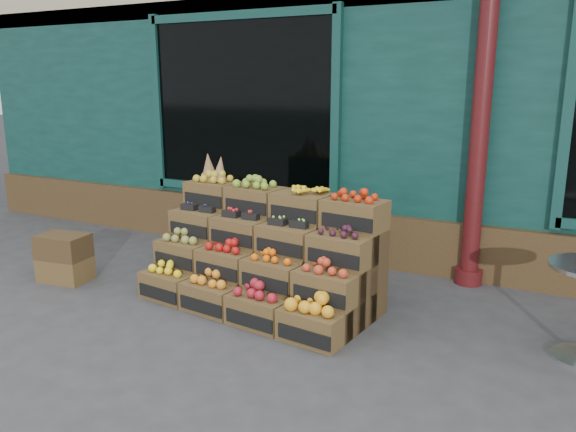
% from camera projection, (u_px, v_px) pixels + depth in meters
% --- Properties ---
extents(ground, '(60.00, 60.00, 0.00)m').
position_uv_depth(ground, '(270.00, 338.00, 4.57)').
color(ground, '#373739').
rests_on(ground, ground).
extents(shop_facade, '(12.00, 6.24, 4.80)m').
position_uv_depth(shop_facade, '(434.00, 56.00, 8.42)').
color(shop_facade, '#0F3630').
rests_on(shop_facade, ground).
extents(crate_display, '(2.24, 1.28, 1.34)m').
position_uv_depth(crate_display, '(264.00, 260.00, 5.23)').
color(crate_display, brown).
rests_on(crate_display, ground).
extents(spare_crates, '(0.54, 0.40, 0.50)m').
position_uv_depth(spare_crates, '(64.00, 258.00, 5.83)').
color(spare_crates, brown).
rests_on(spare_crates, ground).
extents(shopkeeper, '(0.85, 0.70, 2.00)m').
position_uv_depth(shopkeeper, '(260.00, 158.00, 7.72)').
color(shopkeeper, '#144917').
rests_on(shopkeeper, ground).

